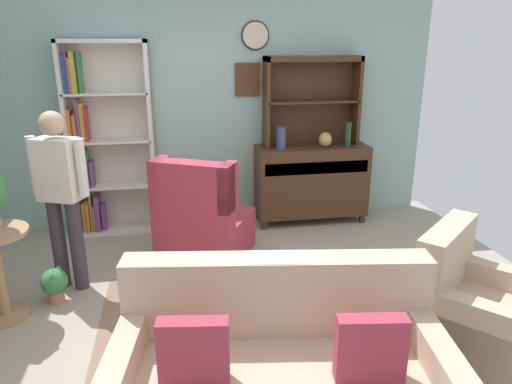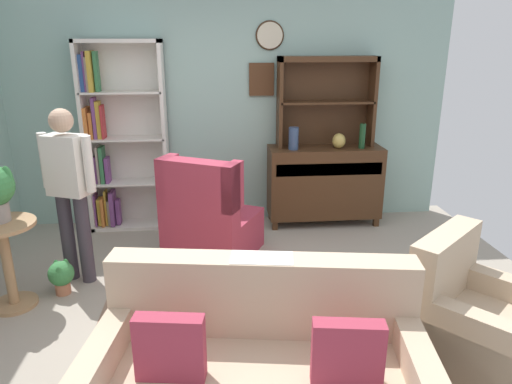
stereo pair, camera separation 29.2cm
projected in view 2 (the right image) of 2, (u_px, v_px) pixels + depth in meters
ground_plane at (246, 312)px, 3.80m from camera, size 5.40×4.60×0.02m
wall_back at (232, 102)px, 5.38m from camera, size 5.00×0.09×2.80m
area_rug at (275, 331)px, 3.53m from camera, size 2.73×2.10×0.01m
bookshelf at (119, 141)px, 5.21m from camera, size 0.90×0.30×2.10m
sideboard at (324, 181)px, 5.49m from camera, size 1.30×0.45×0.92m
sideboard_hutch at (326, 89)px, 5.27m from camera, size 1.10×0.26×1.00m
vase_tall at (294, 138)px, 5.21m from camera, size 0.11×0.11×0.25m
vase_round at (339, 141)px, 5.29m from camera, size 0.15×0.15×0.17m
bottle_wine at (362, 136)px, 5.27m from camera, size 0.07×0.07×0.28m
couch_floral at (259, 375)px, 2.63m from camera, size 1.91×1.10×0.90m
armchair_floral at (475, 324)px, 3.13m from camera, size 1.08×1.08×0.88m
wingback_chair at (209, 221)px, 4.63m from camera, size 1.06×1.07×1.05m
plant_stand at (6, 256)px, 3.75m from camera, size 0.52×0.52×0.73m
potted_plant_small at (61, 275)px, 4.02m from camera, size 0.22×0.22×0.30m
person_reading at (69, 185)px, 4.03m from camera, size 0.51×0.32×1.56m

